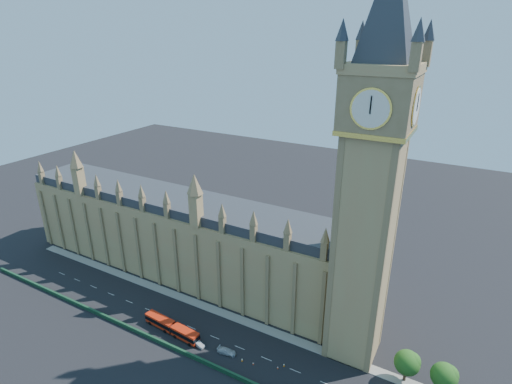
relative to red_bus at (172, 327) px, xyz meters
The scene contains 15 objects.
ground 8.66m from the red_bus, 28.78° to the left, with size 400.00×400.00×0.00m, color black.
palace_westminster 33.74m from the red_bus, 123.92° to the left, with size 120.00×20.00×28.00m.
elizabeth_tower 72.06m from the red_bus, 21.70° to the left, with size 20.59×20.59×105.00m.
bridge_parapet 8.98m from the red_bus, 33.37° to the right, with size 160.00×0.60×1.20m, color #1E4C2D.
kerb_north 15.58m from the red_bus, 61.27° to the left, with size 160.00×3.00×0.16m, color gray.
tree_east_near 61.46m from the red_bus, 13.36° to the left, with size 6.00×6.00×8.50m.
tree_east_far 69.26m from the red_bus, 11.83° to the left, with size 6.00×6.00×8.50m.
red_bus is the anchor object (origin of this frame).
car_grey 6.60m from the red_bus, ahead, with size 1.81×4.51×1.54m, color #3D4045.
car_silver 9.53m from the red_bus, ahead, with size 1.38×3.97×1.31m, color #9CA0A3.
car_white 17.63m from the red_bus, ahead, with size 2.03×4.98×1.45m, color silver.
cone_a 25.50m from the red_bus, ahead, with size 0.52×0.52×0.63m.
cone_b 31.52m from the red_bus, ahead, with size 0.45×0.45×0.64m.
cone_c 22.44m from the red_bus, ahead, with size 0.51×0.51×0.79m.
cone_d 32.72m from the red_bus, ahead, with size 0.60×0.60×0.77m.
Camera 1 is at (55.88, -70.13, 77.46)m, focal length 28.00 mm.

